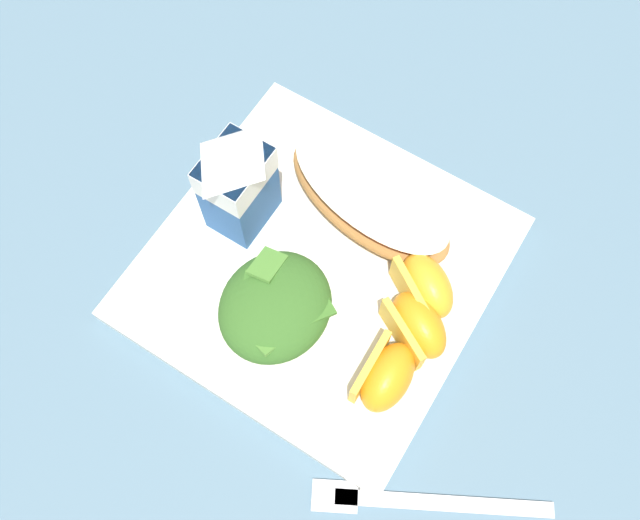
# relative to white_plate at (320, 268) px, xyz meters

# --- Properties ---
(ground) EXTENTS (3.00, 3.00, 0.00)m
(ground) POSITION_rel_white_plate_xyz_m (0.00, 0.00, -0.01)
(ground) COLOR slate
(white_plate) EXTENTS (0.28, 0.28, 0.02)m
(white_plate) POSITION_rel_white_plate_xyz_m (0.00, 0.00, 0.00)
(white_plate) COLOR white
(white_plate) RESTS_ON ground
(cheesy_pizza_bread) EXTENTS (0.11, 0.18, 0.04)m
(cheesy_pizza_bread) POSITION_rel_white_plate_xyz_m (0.07, -0.01, 0.03)
(cheesy_pizza_bread) COLOR #A87038
(cheesy_pizza_bread) RESTS_ON white_plate
(green_salad_pile) EXTENTS (0.10, 0.09, 0.04)m
(green_salad_pile) POSITION_rel_white_plate_xyz_m (-0.06, 0.01, 0.03)
(green_salad_pile) COLOR #336023
(green_salad_pile) RESTS_ON white_plate
(milk_carton) EXTENTS (0.06, 0.05, 0.11)m
(milk_carton) POSITION_rel_white_plate_xyz_m (0.01, 0.08, 0.07)
(milk_carton) COLOR #23569E
(milk_carton) RESTS_ON white_plate
(orange_wedge_front) EXTENTS (0.06, 0.04, 0.04)m
(orange_wedge_front) POSITION_rel_white_plate_xyz_m (-0.06, -0.10, 0.03)
(orange_wedge_front) COLOR orange
(orange_wedge_front) RESTS_ON white_plate
(orange_wedge_middle) EXTENTS (0.06, 0.07, 0.04)m
(orange_wedge_middle) POSITION_rel_white_plate_xyz_m (-0.01, -0.10, 0.03)
(orange_wedge_middle) COLOR orange
(orange_wedge_middle) RESTS_ON white_plate
(orange_wedge_rear) EXTENTS (0.06, 0.07, 0.04)m
(orange_wedge_rear) POSITION_rel_white_plate_xyz_m (0.02, -0.09, 0.03)
(orange_wedge_rear) COLOR orange
(orange_wedge_rear) RESTS_ON white_plate
(metal_fork) EXTENTS (0.11, 0.17, 0.01)m
(metal_fork) POSITION_rel_white_plate_xyz_m (-0.13, -0.16, -0.01)
(metal_fork) COLOR silver
(metal_fork) RESTS_ON ground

